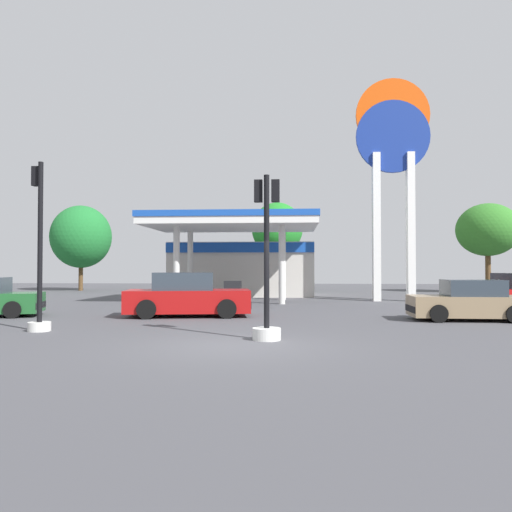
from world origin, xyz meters
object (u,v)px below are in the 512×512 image
station_pole_sign (393,159)px  traffic_signal_1 (267,280)px  traffic_signal_0 (39,271)px  tree_1 (277,229)px  car_2 (469,302)px  tree_0 (81,237)px  tree_2 (488,230)px  car_3 (188,296)px

station_pole_sign → traffic_signal_1: size_ratio=2.92×
traffic_signal_0 → tree_1: tree_1 is taller
tree_1 → car_2: bearing=-71.3°
car_2 → tree_1: (-7.20, 21.23, 4.17)m
tree_0 → car_2: bearing=-42.5°
car_2 → tree_2: tree_2 is taller
traffic_signal_1 → station_pole_sign: bearing=67.7°
traffic_signal_0 → tree_0: 26.47m
car_3 → tree_2: 26.30m
car_3 → tree_0: size_ratio=0.72×
car_3 → tree_1: bearing=82.2°
car_3 → station_pole_sign: bearing=44.3°
traffic_signal_1 → tree_0: size_ratio=0.62×
traffic_signal_0 → traffic_signal_1: bearing=-11.0°
station_pole_sign → traffic_signal_0: 19.74m
tree_2 → station_pole_sign: bearing=-132.0°
traffic_signal_1 → tree_0: 30.57m
tree_1 → tree_2: bearing=-6.3°
traffic_signal_0 → car_3: bearing=53.7°
traffic_signal_1 → tree_2: tree_2 is taller
station_pole_sign → tree_2: bearing=48.0°
car_2 → traffic_signal_1: (-6.74, -5.11, 0.87)m
tree_2 → tree_0: bearing=177.6°
traffic_signal_1 → traffic_signal_0: bearing=169.0°
tree_0 → tree_1: 15.51m
traffic_signal_0 → traffic_signal_1: 6.75m
station_pole_sign → traffic_signal_0: station_pole_sign is taller
tree_0 → car_3: bearing=-57.6°
station_pole_sign → traffic_signal_1: station_pole_sign is taller
traffic_signal_0 → traffic_signal_1: size_ratio=1.17×
tree_1 → tree_2: (15.25, -1.70, -0.27)m
traffic_signal_0 → tree_1: size_ratio=0.71×
tree_1 → tree_2: tree_1 is taller
tree_2 → car_3: bearing=-133.9°
station_pole_sign → tree_1: size_ratio=1.77×
traffic_signal_1 → tree_2: (14.79, 24.64, 3.03)m
traffic_signal_1 → tree_1: size_ratio=0.61×
car_2 → car_3: car_3 is taller
car_2 → tree_1: size_ratio=0.58×
car_2 → traffic_signal_0: 13.94m
traffic_signal_1 → tree_1: (-0.47, 26.34, 3.30)m
tree_0 → tree_2: tree_0 is taller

